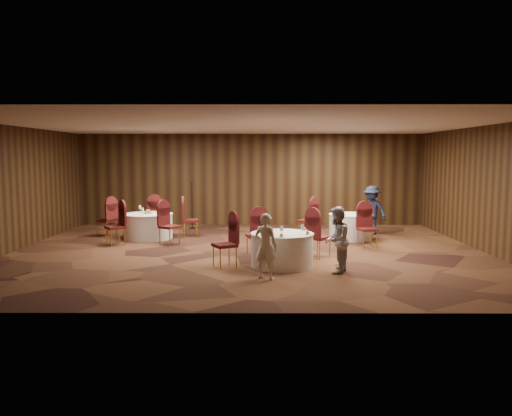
{
  "coord_description": "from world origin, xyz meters",
  "views": [
    {
      "loc": [
        0.26,
        -12.54,
        2.44
      ],
      "look_at": [
        0.2,
        0.2,
        1.1
      ],
      "focal_mm": 35.0,
      "sensor_mm": 36.0,
      "label": 1
    }
  ],
  "objects_px": {
    "table_right": "(351,226)",
    "man_c": "(372,210)",
    "table_main": "(282,249)",
    "table_left": "(148,226)",
    "mic_stand": "(192,215)",
    "woman_b": "(336,240)",
    "woman_a": "(266,246)"
  },
  "relations": [
    {
      "from": "table_left",
      "to": "man_c",
      "type": "distance_m",
      "value": 6.84
    },
    {
      "from": "table_left",
      "to": "mic_stand",
      "type": "relative_size",
      "value": 0.93
    },
    {
      "from": "table_main",
      "to": "man_c",
      "type": "bearing_deg",
      "value": 56.48
    },
    {
      "from": "mic_stand",
      "to": "woman_a",
      "type": "bearing_deg",
      "value": -71.17
    },
    {
      "from": "woman_a",
      "to": "table_right",
      "type": "bearing_deg",
      "value": -92.87
    },
    {
      "from": "table_main",
      "to": "table_right",
      "type": "bearing_deg",
      "value": 58.81
    },
    {
      "from": "table_left",
      "to": "woman_a",
      "type": "height_order",
      "value": "woman_a"
    },
    {
      "from": "table_left",
      "to": "woman_b",
      "type": "relative_size",
      "value": 1.05
    },
    {
      "from": "mic_stand",
      "to": "woman_b",
      "type": "xyz_separation_m",
      "value": [
        3.86,
        -6.44,
        0.24
      ]
    },
    {
      "from": "table_main",
      "to": "man_c",
      "type": "xyz_separation_m",
      "value": [
        3.0,
        4.54,
        0.38
      ]
    },
    {
      "from": "table_right",
      "to": "man_c",
      "type": "xyz_separation_m",
      "value": [
        0.82,
        0.93,
        0.38
      ]
    },
    {
      "from": "man_c",
      "to": "table_main",
      "type": "bearing_deg",
      "value": -80.55
    },
    {
      "from": "table_right",
      "to": "woman_b",
      "type": "distance_m",
      "value": 4.39
    },
    {
      "from": "woman_b",
      "to": "man_c",
      "type": "bearing_deg",
      "value": -179.61
    },
    {
      "from": "woman_a",
      "to": "table_main",
      "type": "bearing_deg",
      "value": -82.52
    },
    {
      "from": "table_main",
      "to": "woman_a",
      "type": "distance_m",
      "value": 1.26
    },
    {
      "from": "table_right",
      "to": "man_c",
      "type": "height_order",
      "value": "man_c"
    },
    {
      "from": "table_right",
      "to": "man_c",
      "type": "bearing_deg",
      "value": 48.52
    },
    {
      "from": "table_right",
      "to": "woman_b",
      "type": "bearing_deg",
      "value": -104.34
    },
    {
      "from": "table_left",
      "to": "woman_b",
      "type": "xyz_separation_m",
      "value": [
        4.88,
        -4.32,
        0.32
      ]
    },
    {
      "from": "woman_b",
      "to": "man_c",
      "type": "xyz_separation_m",
      "value": [
        1.9,
        5.17,
        0.06
      ]
    },
    {
      "from": "woman_b",
      "to": "mic_stand",
      "type": "bearing_deg",
      "value": -128.46
    },
    {
      "from": "woman_b",
      "to": "man_c",
      "type": "height_order",
      "value": "man_c"
    },
    {
      "from": "woman_b",
      "to": "woman_a",
      "type": "bearing_deg",
      "value": -49.34
    },
    {
      "from": "table_left",
      "to": "table_right",
      "type": "distance_m",
      "value": 5.96
    },
    {
      "from": "table_right",
      "to": "woman_a",
      "type": "distance_m",
      "value": 5.43
    },
    {
      "from": "table_right",
      "to": "woman_a",
      "type": "relative_size",
      "value": 0.96
    },
    {
      "from": "table_left",
      "to": "mic_stand",
      "type": "height_order",
      "value": "mic_stand"
    },
    {
      "from": "woman_b",
      "to": "man_c",
      "type": "distance_m",
      "value": 5.51
    },
    {
      "from": "table_main",
      "to": "woman_a",
      "type": "xyz_separation_m",
      "value": [
        -0.38,
        -1.17,
        0.28
      ]
    },
    {
      "from": "table_left",
      "to": "table_right",
      "type": "height_order",
      "value": "same"
    },
    {
      "from": "table_left",
      "to": "woman_a",
      "type": "bearing_deg",
      "value": -55.0
    }
  ]
}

